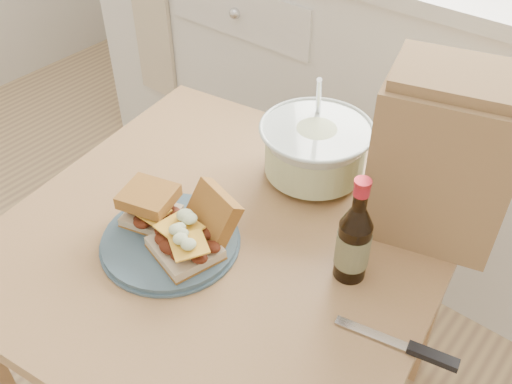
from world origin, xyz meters
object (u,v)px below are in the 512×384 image
Objects in this scene: beer_bottle at (354,241)px; paper_bag at (442,163)px; plate at (170,241)px; coleslaw_bowl at (315,152)px; dining_table at (226,267)px.

paper_bag is at bearing 60.35° from beer_bottle.
beer_bottle is 0.22m from paper_bag.
paper_bag reaches higher than beer_bottle.
paper_bag is at bearing 44.61° from plate.
coleslaw_bowl is 0.28m from paper_bag.
beer_bottle reaches higher than plate.
beer_bottle is 0.69× the size of paper_bag.
paper_bag is (0.05, 0.20, 0.07)m from beer_bottle.
plate is 0.36m from coleslaw_bowl.
paper_bag is (0.30, 0.26, 0.26)m from dining_table.
paper_bag is at bearing 33.09° from dining_table.
plate is 0.52m from paper_bag.
dining_table is at bearing -96.90° from coleslaw_bowl.
dining_table is 0.31m from beer_bottle.
beer_bottle is (0.21, -0.19, 0.02)m from coleslaw_bowl.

